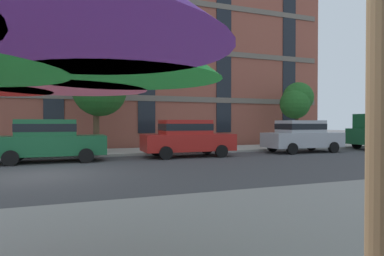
{
  "coord_description": "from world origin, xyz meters",
  "views": [
    {
      "loc": [
        1.1,
        -10.92,
        1.63
      ],
      "look_at": [
        6.3,
        3.2,
        1.4
      ],
      "focal_mm": 29.97,
      "sensor_mm": 36.0,
      "label": 1
    }
  ],
  "objects_px": {
    "sedan_silver": "(302,135)",
    "street_tree_middle": "(99,87)",
    "street_tree_right": "(296,100)",
    "sedan_green": "(50,139)",
    "sedan_red": "(187,137)"
  },
  "relations": [
    {
      "from": "sedan_green",
      "to": "sedan_red",
      "type": "height_order",
      "value": "same"
    },
    {
      "from": "sedan_red",
      "to": "street_tree_right",
      "type": "relative_size",
      "value": 1.01
    },
    {
      "from": "sedan_green",
      "to": "street_tree_middle",
      "type": "xyz_separation_m",
      "value": [
        2.16,
        2.71,
        2.55
      ]
    },
    {
      "from": "street_tree_middle",
      "to": "sedan_red",
      "type": "bearing_deg",
      "value": -34.6
    },
    {
      "from": "street_tree_middle",
      "to": "street_tree_right",
      "type": "xyz_separation_m",
      "value": [
        12.57,
        0.11,
        -0.37
      ]
    },
    {
      "from": "sedan_green",
      "to": "street_tree_right",
      "type": "bearing_deg",
      "value": 10.84
    },
    {
      "from": "sedan_silver",
      "to": "street_tree_middle",
      "type": "distance_m",
      "value": 11.34
    },
    {
      "from": "sedan_green",
      "to": "sedan_red",
      "type": "bearing_deg",
      "value": 0.0
    },
    {
      "from": "sedan_green",
      "to": "street_tree_middle",
      "type": "distance_m",
      "value": 4.3
    },
    {
      "from": "sedan_red",
      "to": "street_tree_middle",
      "type": "bearing_deg",
      "value": 145.4
    },
    {
      "from": "sedan_red",
      "to": "street_tree_middle",
      "type": "xyz_separation_m",
      "value": [
        -3.93,
        2.71,
        2.55
      ]
    },
    {
      "from": "sedan_silver",
      "to": "street_tree_middle",
      "type": "height_order",
      "value": "street_tree_middle"
    },
    {
      "from": "sedan_green",
      "to": "sedan_red",
      "type": "distance_m",
      "value": 6.1
    },
    {
      "from": "street_tree_right",
      "to": "street_tree_middle",
      "type": "bearing_deg",
      "value": -179.51
    },
    {
      "from": "sedan_silver",
      "to": "street_tree_right",
      "type": "xyz_separation_m",
      "value": [
        1.85,
        2.82,
        2.18
      ]
    }
  ]
}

